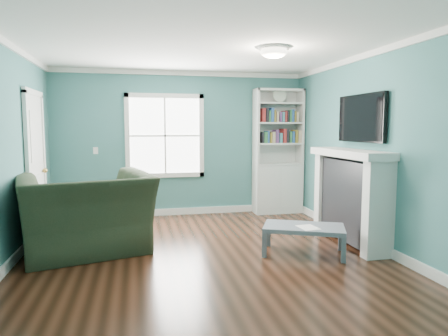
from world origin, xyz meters
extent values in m
plane|color=black|center=(0.00, 0.00, 0.00)|extent=(5.00, 5.00, 0.00)
plane|color=#37716E|center=(0.00, 2.50, 1.30)|extent=(4.50, 0.00, 4.50)
plane|color=#37716E|center=(0.00, -2.50, 1.30)|extent=(4.50, 0.00, 4.50)
plane|color=#37716E|center=(-2.25, 0.00, 1.30)|extent=(0.00, 5.00, 5.00)
plane|color=#37716E|center=(2.25, 0.00, 1.30)|extent=(0.00, 5.00, 5.00)
plane|color=white|center=(0.00, 0.00, 2.60)|extent=(5.00, 5.00, 0.00)
cube|color=white|center=(0.00, 2.48, 0.06)|extent=(4.50, 0.03, 0.12)
cube|color=white|center=(-2.23, 0.00, 0.06)|extent=(0.03, 5.00, 0.12)
cube|color=white|center=(2.23, 0.00, 0.06)|extent=(0.03, 5.00, 0.12)
cube|color=white|center=(0.00, 2.48, 2.56)|extent=(4.50, 0.04, 0.08)
cube|color=white|center=(2.23, 0.00, 2.56)|extent=(0.04, 5.00, 0.08)
cube|color=white|center=(-0.30, 2.50, 1.45)|extent=(1.24, 0.01, 1.34)
cube|color=white|center=(-0.96, 2.48, 1.45)|extent=(0.08, 0.06, 1.50)
cube|color=white|center=(0.36, 2.48, 1.45)|extent=(0.08, 0.06, 1.50)
cube|color=white|center=(-0.30, 2.48, 0.74)|extent=(1.40, 0.06, 0.08)
cube|color=white|center=(-0.30, 2.48, 2.16)|extent=(1.40, 0.06, 0.08)
cube|color=white|center=(-0.30, 2.48, 1.45)|extent=(1.24, 0.03, 0.03)
cube|color=white|center=(-0.30, 2.48, 1.45)|extent=(0.03, 0.03, 1.34)
cube|color=silver|center=(1.77, 2.30, 0.45)|extent=(0.90, 0.35, 0.90)
cube|color=silver|center=(1.34, 2.30, 1.60)|extent=(0.04, 0.35, 1.40)
cube|color=silver|center=(2.20, 2.30, 1.60)|extent=(0.04, 0.35, 1.40)
cube|color=silver|center=(1.77, 2.46, 1.60)|extent=(0.90, 0.02, 1.40)
cube|color=silver|center=(1.77, 2.30, 2.28)|extent=(0.90, 0.35, 0.04)
cube|color=silver|center=(1.77, 2.30, 0.92)|extent=(0.84, 0.33, 0.03)
cube|color=silver|center=(1.77, 2.30, 1.30)|extent=(0.84, 0.33, 0.03)
cube|color=silver|center=(1.77, 2.30, 1.68)|extent=(0.84, 0.33, 0.03)
cube|color=silver|center=(1.77, 2.30, 2.04)|extent=(0.84, 0.33, 0.03)
cube|color=black|center=(1.77, 2.28, 1.43)|extent=(0.70, 0.25, 0.22)
cube|color=#33723F|center=(1.77, 2.28, 1.81)|extent=(0.70, 0.25, 0.22)
cylinder|color=beige|center=(1.77, 2.25, 2.19)|extent=(0.26, 0.06, 0.26)
cube|color=black|center=(2.09, 0.20, 0.60)|extent=(0.30, 1.20, 1.10)
cube|color=black|center=(2.07, 0.20, 0.40)|extent=(0.22, 0.65, 0.70)
cube|color=silver|center=(2.07, -0.47, 0.60)|extent=(0.36, 0.16, 1.20)
cube|color=silver|center=(2.07, 0.87, 0.60)|extent=(0.36, 0.16, 1.20)
cube|color=silver|center=(2.05, 0.20, 1.25)|extent=(0.44, 1.58, 0.10)
cube|color=black|center=(2.20, 0.20, 1.72)|extent=(0.06, 1.10, 0.65)
cube|color=silver|center=(-2.23, 1.40, 1.02)|extent=(0.04, 0.80, 2.05)
cube|color=white|center=(-2.22, 0.95, 1.02)|extent=(0.05, 0.08, 2.13)
cube|color=white|center=(-2.22, 1.85, 1.02)|extent=(0.05, 0.08, 2.13)
cube|color=white|center=(-2.22, 1.40, 2.09)|extent=(0.05, 0.98, 0.08)
sphere|color=#BF8C3F|center=(-2.17, 1.70, 0.95)|extent=(0.07, 0.07, 0.07)
ellipsoid|color=white|center=(0.90, 0.10, 2.54)|extent=(0.34, 0.34, 0.15)
cylinder|color=white|center=(0.90, 0.10, 2.58)|extent=(0.38, 0.38, 0.03)
cube|color=white|center=(-1.50, 2.48, 1.20)|extent=(0.08, 0.01, 0.12)
imported|color=#202D1C|center=(-1.45, 0.54, 0.68)|extent=(1.77, 1.38, 1.36)
cube|color=#525963|center=(0.72, -0.16, 0.15)|extent=(0.07, 0.07, 0.31)
cube|color=#525963|center=(1.58, -0.55, 0.15)|extent=(0.07, 0.07, 0.31)
cube|color=#525963|center=(0.92, 0.29, 0.15)|extent=(0.07, 0.07, 0.31)
cube|color=#525963|center=(1.78, -0.10, 0.15)|extent=(0.07, 0.07, 0.31)
cube|color=#525D6A|center=(1.25, -0.13, 0.33)|extent=(1.13, 0.91, 0.05)
cube|color=white|center=(1.26, -0.23, 0.36)|extent=(0.24, 0.29, 0.00)
camera|label=1|loc=(-0.79, -4.75, 1.60)|focal=32.00mm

